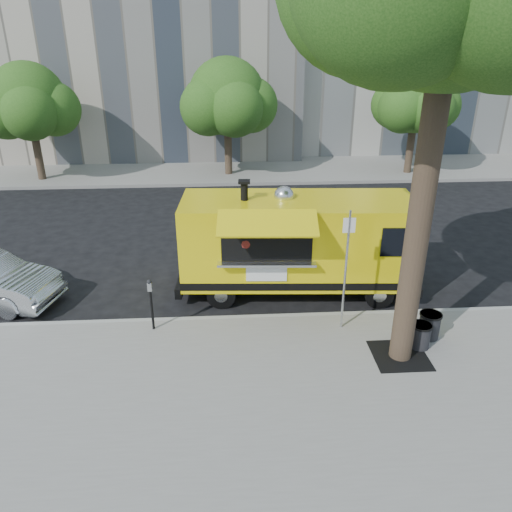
{
  "coord_description": "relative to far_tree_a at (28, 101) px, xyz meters",
  "views": [
    {
      "loc": [
        -1.16,
        -11.74,
        6.8
      ],
      "look_at": [
        -0.43,
        0.0,
        1.4
      ],
      "focal_mm": 35.0,
      "sensor_mm": 36.0,
      "label": 1
    }
  ],
  "objects": [
    {
      "name": "ground",
      "position": [
        10.0,
        -12.3,
        -3.78
      ],
      "size": [
        120.0,
        120.0,
        0.0
      ],
      "primitive_type": "plane",
      "color": "black",
      "rests_on": "ground"
    },
    {
      "name": "sidewalk",
      "position": [
        10.0,
        -16.3,
        -3.7
      ],
      "size": [
        60.0,
        6.0,
        0.15
      ],
      "primitive_type": "cube",
      "color": "gray",
      "rests_on": "ground"
    },
    {
      "name": "curb",
      "position": [
        10.0,
        -13.23,
        -3.7
      ],
      "size": [
        60.0,
        0.14,
        0.16
      ],
      "primitive_type": "cube",
      "color": "#999993",
      "rests_on": "ground"
    },
    {
      "name": "far_sidewalk",
      "position": [
        10.0,
        1.2,
        -3.7
      ],
      "size": [
        60.0,
        5.0,
        0.15
      ],
      "primitive_type": "cube",
      "color": "gray",
      "rests_on": "ground"
    },
    {
      "name": "tree_well",
      "position": [
        12.6,
        -15.1,
        -3.62
      ],
      "size": [
        1.2,
        1.2,
        0.02
      ],
      "primitive_type": "cube",
      "color": "black",
      "rests_on": "sidewalk"
    },
    {
      "name": "far_tree_a",
      "position": [
        0.0,
        0.0,
        0.0
      ],
      "size": [
        3.42,
        3.42,
        5.36
      ],
      "color": "#33261C",
      "rests_on": "far_sidewalk"
    },
    {
      "name": "far_tree_b",
      "position": [
        9.0,
        0.4,
        0.06
      ],
      "size": [
        3.6,
        3.6,
        5.5
      ],
      "color": "#33261C",
      "rests_on": "far_sidewalk"
    },
    {
      "name": "far_tree_c",
      "position": [
        18.0,
        0.1,
        -0.06
      ],
      "size": [
        3.24,
        3.24,
        5.21
      ],
      "color": "#33261C",
      "rests_on": "far_sidewalk"
    },
    {
      "name": "sign_post",
      "position": [
        11.55,
        -13.85,
        -1.93
      ],
      "size": [
        0.28,
        0.06,
        3.0
      ],
      "color": "silver",
      "rests_on": "sidewalk"
    },
    {
      "name": "parking_meter",
      "position": [
        7.0,
        -13.65,
        -2.79
      ],
      "size": [
        0.11,
        0.11,
        1.33
      ],
      "color": "black",
      "rests_on": "sidewalk"
    },
    {
      "name": "food_truck",
      "position": [
        10.69,
        -11.73,
        -2.27
      ],
      "size": [
        6.61,
        3.18,
        3.2
      ],
      "rotation": [
        0.0,
        0.0,
        -0.06
      ],
      "color": "yellow",
      "rests_on": "ground"
    },
    {
      "name": "trash_bin_left",
      "position": [
        13.15,
        -14.78,
        -3.31
      ],
      "size": [
        0.49,
        0.49,
        0.59
      ],
      "color": "black",
      "rests_on": "sidewalk"
    },
    {
      "name": "trash_bin_right",
      "position": [
        13.5,
        -14.4,
        -3.29
      ],
      "size": [
        0.52,
        0.52,
        0.63
      ],
      "color": "black",
      "rests_on": "sidewalk"
    }
  ]
}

